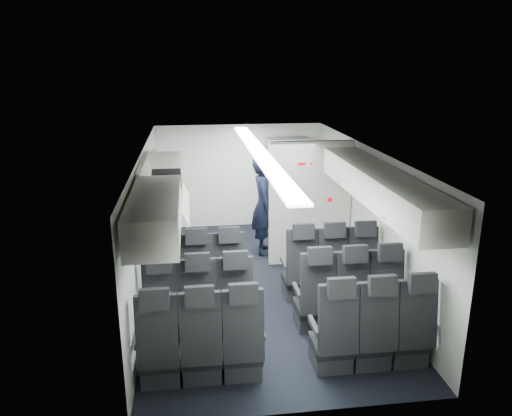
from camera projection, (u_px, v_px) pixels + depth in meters
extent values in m
cube|color=black|center=(259.00, 285.00, 7.90)|extent=(3.40, 6.00, 0.01)
cube|color=white|center=(260.00, 150.00, 7.28)|extent=(3.40, 6.00, 0.01)
cube|color=silver|center=(240.00, 176.00, 10.43)|extent=(3.40, 0.01, 2.15)
cube|color=silver|center=(303.00, 318.00, 4.74)|extent=(3.40, 0.01, 2.15)
cube|color=silver|center=(146.00, 225.00, 7.37)|extent=(0.01, 6.00, 2.15)
cube|color=silver|center=(367.00, 216.00, 7.80)|extent=(0.01, 6.00, 2.15)
cube|color=white|center=(260.00, 153.00, 7.29)|extent=(0.25, 5.52, 0.03)
cube|color=black|center=(167.00, 287.00, 7.21)|extent=(0.44, 0.46, 0.12)
cube|color=#2D2D33|center=(167.00, 297.00, 7.26)|extent=(0.42, 0.42, 0.22)
cube|color=black|center=(164.00, 264.00, 6.87)|extent=(0.44, 0.20, 0.80)
cube|color=black|center=(163.00, 238.00, 6.71)|extent=(0.30, 0.12, 0.23)
cube|color=#2D2D33|center=(150.00, 271.00, 7.07)|extent=(0.05, 0.40, 0.06)
cube|color=#2D2D33|center=(181.00, 269.00, 7.13)|extent=(0.05, 0.40, 0.06)
cube|color=black|center=(198.00, 285.00, 7.27)|extent=(0.44, 0.46, 0.12)
cube|color=#2D2D33|center=(198.00, 295.00, 7.31)|extent=(0.42, 0.42, 0.22)
cube|color=black|center=(197.00, 262.00, 6.93)|extent=(0.44, 0.20, 0.80)
cube|color=black|center=(196.00, 236.00, 6.77)|extent=(0.30, 0.12, 0.23)
cube|color=#2D2D33|center=(182.00, 269.00, 7.13)|extent=(0.05, 0.40, 0.06)
cube|color=#2D2D33|center=(213.00, 267.00, 7.19)|extent=(0.05, 0.40, 0.06)
cube|color=black|center=(229.00, 283.00, 7.32)|extent=(0.44, 0.46, 0.12)
cube|color=#2D2D33|center=(229.00, 293.00, 7.37)|extent=(0.42, 0.42, 0.22)
cube|color=black|center=(229.00, 261.00, 6.99)|extent=(0.44, 0.20, 0.80)
cube|color=black|center=(229.00, 235.00, 6.82)|extent=(0.30, 0.12, 0.23)
cube|color=#2D2D33|center=(213.00, 267.00, 7.19)|extent=(0.05, 0.40, 0.06)
cube|color=#2D2D33|center=(244.00, 266.00, 7.24)|extent=(0.05, 0.40, 0.06)
cube|color=black|center=(298.00, 279.00, 7.46)|extent=(0.44, 0.46, 0.12)
cube|color=#2D2D33|center=(298.00, 289.00, 7.50)|extent=(0.42, 0.42, 0.22)
cube|color=black|center=(302.00, 257.00, 7.12)|extent=(0.44, 0.20, 0.80)
cube|color=black|center=(304.00, 232.00, 6.96)|extent=(0.30, 0.12, 0.23)
cube|color=#2D2D33|center=(284.00, 263.00, 7.32)|extent=(0.05, 0.40, 0.06)
cube|color=#2D2D33|center=(313.00, 262.00, 7.38)|extent=(0.05, 0.40, 0.06)
cube|color=black|center=(327.00, 277.00, 7.51)|extent=(0.44, 0.46, 0.12)
cube|color=#2D2D33|center=(327.00, 287.00, 7.56)|extent=(0.42, 0.42, 0.22)
cube|color=black|center=(333.00, 255.00, 7.18)|extent=(0.44, 0.20, 0.80)
cube|color=black|center=(335.00, 230.00, 7.01)|extent=(0.30, 0.12, 0.23)
cube|color=#2D2D33|center=(314.00, 262.00, 7.38)|extent=(0.05, 0.40, 0.06)
cube|color=#2D2D33|center=(343.00, 260.00, 7.43)|extent=(0.05, 0.40, 0.06)
cube|color=black|center=(356.00, 276.00, 7.57)|extent=(0.44, 0.46, 0.12)
cube|color=#2D2D33|center=(355.00, 285.00, 7.62)|extent=(0.42, 0.42, 0.22)
cube|color=black|center=(363.00, 254.00, 7.23)|extent=(0.44, 0.20, 0.80)
cube|color=black|center=(366.00, 229.00, 7.07)|extent=(0.30, 0.12, 0.23)
cube|color=#2D2D33|center=(343.00, 260.00, 7.43)|extent=(0.05, 0.40, 0.06)
cube|color=#2D2D33|center=(372.00, 259.00, 7.49)|extent=(0.05, 0.40, 0.06)
cube|color=black|center=(164.00, 317.00, 6.36)|extent=(0.44, 0.46, 0.12)
cube|color=#2D2D33|center=(165.00, 328.00, 6.40)|extent=(0.42, 0.42, 0.22)
cube|color=black|center=(161.00, 293.00, 6.02)|extent=(0.44, 0.20, 0.80)
cube|color=black|center=(159.00, 264.00, 5.86)|extent=(0.30, 0.12, 0.23)
cube|color=#2D2D33|center=(145.00, 300.00, 6.22)|extent=(0.05, 0.40, 0.06)
cube|color=#2D2D33|center=(180.00, 298.00, 6.28)|extent=(0.05, 0.40, 0.06)
cube|color=black|center=(199.00, 315.00, 6.41)|extent=(0.44, 0.46, 0.12)
cube|color=#2D2D33|center=(200.00, 326.00, 6.46)|extent=(0.42, 0.42, 0.22)
cube|color=black|center=(199.00, 291.00, 6.07)|extent=(0.44, 0.20, 0.80)
cube|color=black|center=(198.00, 262.00, 5.91)|extent=(0.30, 0.12, 0.23)
cube|color=#2D2D33|center=(181.00, 297.00, 6.28)|extent=(0.05, 0.40, 0.06)
cube|color=#2D2D33|center=(216.00, 295.00, 6.33)|extent=(0.05, 0.40, 0.06)
cube|color=black|center=(234.00, 313.00, 6.47)|extent=(0.44, 0.46, 0.12)
cube|color=#2D2D33|center=(234.00, 324.00, 6.52)|extent=(0.42, 0.42, 0.22)
cube|color=black|center=(235.00, 289.00, 6.13)|extent=(0.44, 0.20, 0.80)
cube|color=black|center=(235.00, 260.00, 5.97)|extent=(0.30, 0.12, 0.23)
cube|color=#2D2D33|center=(217.00, 295.00, 6.33)|extent=(0.05, 0.40, 0.06)
cube|color=#2D2D33|center=(251.00, 293.00, 6.39)|extent=(0.05, 0.40, 0.06)
cube|color=black|center=(312.00, 308.00, 6.60)|extent=(0.44, 0.46, 0.12)
cube|color=#2D2D33|center=(312.00, 318.00, 6.65)|extent=(0.42, 0.42, 0.22)
cube|color=black|center=(318.00, 284.00, 6.26)|extent=(0.44, 0.20, 0.80)
cube|color=black|center=(320.00, 256.00, 6.10)|extent=(0.30, 0.12, 0.23)
cube|color=#2D2D33|center=(297.00, 290.00, 6.47)|extent=(0.05, 0.40, 0.06)
cube|color=#2D2D33|center=(330.00, 288.00, 6.52)|extent=(0.05, 0.40, 0.06)
cube|color=black|center=(345.00, 306.00, 6.66)|extent=(0.44, 0.46, 0.12)
cube|color=#2D2D33|center=(345.00, 316.00, 6.71)|extent=(0.42, 0.42, 0.22)
cube|color=black|center=(352.00, 282.00, 6.32)|extent=(0.44, 0.20, 0.80)
cube|color=black|center=(355.00, 254.00, 6.16)|extent=(0.30, 0.12, 0.23)
cube|color=#2D2D33|center=(331.00, 288.00, 6.52)|extent=(0.05, 0.40, 0.06)
cube|color=#2D2D33|center=(363.00, 286.00, 6.58)|extent=(0.05, 0.40, 0.06)
cube|color=black|center=(377.00, 303.00, 6.72)|extent=(0.44, 0.46, 0.12)
cube|color=#2D2D33|center=(377.00, 314.00, 6.76)|extent=(0.42, 0.42, 0.22)
cube|color=black|center=(386.00, 280.00, 6.38)|extent=(0.44, 0.20, 0.80)
cube|color=black|center=(390.00, 252.00, 6.22)|extent=(0.30, 0.12, 0.23)
cube|color=#2D2D33|center=(364.00, 286.00, 6.58)|extent=(0.05, 0.40, 0.06)
cube|color=#2D2D33|center=(396.00, 285.00, 6.64)|extent=(0.05, 0.40, 0.06)
cube|color=black|center=(160.00, 358.00, 5.50)|extent=(0.44, 0.46, 0.12)
cube|color=#2D2D33|center=(161.00, 370.00, 5.55)|extent=(0.42, 0.42, 0.22)
cube|color=black|center=(157.00, 332.00, 5.16)|extent=(0.44, 0.20, 0.80)
cube|color=black|center=(154.00, 299.00, 5.00)|extent=(0.30, 0.12, 0.23)
cube|color=#2D2D33|center=(138.00, 338.00, 5.36)|extent=(0.05, 0.40, 0.06)
cube|color=#2D2D33|center=(179.00, 335.00, 5.42)|extent=(0.05, 0.40, 0.06)
cube|color=black|center=(201.00, 355.00, 5.56)|extent=(0.44, 0.46, 0.12)
cube|color=#2D2D33|center=(202.00, 367.00, 5.61)|extent=(0.42, 0.42, 0.22)
cube|color=black|center=(201.00, 329.00, 5.22)|extent=(0.44, 0.20, 0.80)
cube|color=black|center=(199.00, 297.00, 5.06)|extent=(0.30, 0.12, 0.23)
cube|color=#2D2D33|center=(180.00, 335.00, 5.42)|extent=(0.05, 0.40, 0.06)
cube|color=#2D2D33|center=(221.00, 332.00, 5.48)|extent=(0.05, 0.40, 0.06)
cube|color=black|center=(241.00, 352.00, 5.62)|extent=(0.44, 0.46, 0.12)
cube|color=#2D2D33|center=(242.00, 364.00, 5.66)|extent=(0.42, 0.42, 0.22)
cube|color=black|center=(243.00, 326.00, 5.28)|extent=(0.44, 0.20, 0.80)
cube|color=black|center=(244.00, 294.00, 5.12)|extent=(0.30, 0.12, 0.23)
cube|color=#2D2D33|center=(222.00, 332.00, 5.48)|extent=(0.05, 0.40, 0.06)
cube|color=#2D2D33|center=(261.00, 330.00, 5.54)|extent=(0.05, 0.40, 0.06)
cube|color=black|center=(331.00, 345.00, 5.75)|extent=(0.44, 0.46, 0.12)
cube|color=#2D2D33|center=(330.00, 357.00, 5.79)|extent=(0.42, 0.42, 0.22)
cube|color=black|center=(338.00, 319.00, 5.41)|extent=(0.44, 0.20, 0.80)
cube|color=black|center=(342.00, 288.00, 5.25)|extent=(0.30, 0.12, 0.23)
cube|color=#2D2D33|center=(314.00, 326.00, 5.61)|extent=(0.05, 0.40, 0.06)
cube|color=#2D2D33|center=(352.00, 323.00, 5.67)|extent=(0.05, 0.40, 0.06)
cube|color=black|center=(369.00, 342.00, 5.81)|extent=(0.44, 0.46, 0.12)
cube|color=#2D2D33|center=(368.00, 354.00, 5.85)|extent=(0.42, 0.42, 0.22)
cube|color=black|center=(378.00, 317.00, 5.47)|extent=(0.44, 0.20, 0.80)
cube|color=black|center=(383.00, 285.00, 5.30)|extent=(0.30, 0.12, 0.23)
cube|color=#2D2D33|center=(352.00, 323.00, 5.67)|extent=(0.05, 0.40, 0.06)
cube|color=#2D2D33|center=(389.00, 321.00, 5.72)|extent=(0.05, 0.40, 0.06)
cube|color=black|center=(405.00, 339.00, 5.86)|extent=(0.44, 0.46, 0.12)
cube|color=#2D2D33|center=(404.00, 351.00, 5.91)|extent=(0.42, 0.42, 0.22)
cube|color=black|center=(417.00, 314.00, 5.52)|extent=(0.44, 0.20, 0.80)
cube|color=black|center=(423.00, 283.00, 5.36)|extent=(0.30, 0.12, 0.23)
cube|color=#2D2D33|center=(390.00, 321.00, 5.73)|extent=(0.05, 0.40, 0.06)
cube|color=#2D2D33|center=(427.00, 318.00, 5.78)|extent=(0.05, 0.40, 0.06)
cube|color=white|center=(155.00, 214.00, 5.28)|extent=(0.52, 1.80, 0.40)
cylinder|color=slate|center=(180.00, 227.00, 5.36)|extent=(0.04, 0.10, 0.04)
cube|color=#9E9E93|center=(163.00, 190.00, 7.00)|extent=(0.52, 1.70, 0.04)
cube|color=white|center=(144.00, 177.00, 6.91)|extent=(0.06, 1.70, 0.44)
cube|color=white|center=(160.00, 192.00, 6.16)|extent=(0.52, 0.04, 0.40)
cube|color=white|center=(165.00, 164.00, 7.73)|extent=(0.52, 0.04, 0.40)
cube|color=white|center=(182.00, 197.00, 7.07)|extent=(0.21, 1.61, 0.38)
cube|color=white|center=(407.00, 204.00, 5.64)|extent=(0.52, 1.80, 0.40)
cylinder|color=slate|center=(384.00, 218.00, 5.65)|extent=(0.04, 0.10, 0.04)
cube|color=white|center=(356.00, 171.00, 7.30)|extent=(0.52, 1.70, 0.40)
cylinder|color=slate|center=(339.00, 182.00, 7.31)|extent=(0.04, 0.10, 0.04)
cube|color=silver|center=(310.00, 203.00, 8.47)|extent=(1.40, 0.12, 2.13)
cube|color=white|center=(305.00, 164.00, 8.18)|extent=(0.24, 0.01, 0.10)
cube|color=red|center=(302.00, 164.00, 8.16)|extent=(0.13, 0.01, 0.04)
cube|color=red|center=(311.00, 164.00, 8.18)|extent=(0.05, 0.01, 0.03)
cylinder|color=white|center=(330.00, 199.00, 8.42)|extent=(0.11, 0.01, 0.11)
cylinder|color=red|center=(330.00, 200.00, 8.41)|extent=(0.09, 0.01, 0.09)
cube|color=#939399|center=(287.00, 184.00, 10.32)|extent=(0.85, 0.50, 1.90)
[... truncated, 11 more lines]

